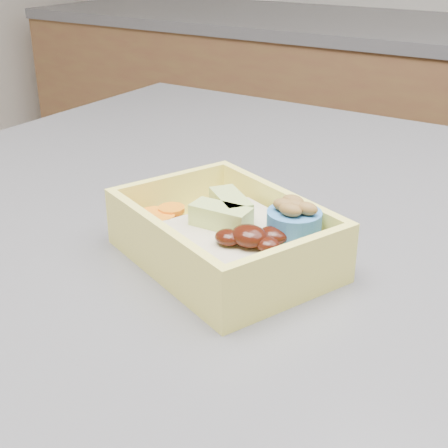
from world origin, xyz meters
The scene contains 1 object.
bento_box centered at (-0.19, -0.14, 0.94)m, with size 0.19×0.17×0.06m.
Camera 1 is at (0.03, -0.49, 1.15)m, focal length 50.00 mm.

